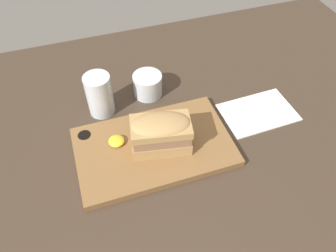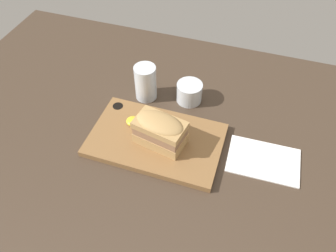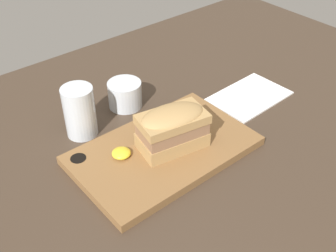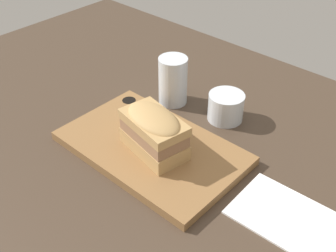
# 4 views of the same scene
# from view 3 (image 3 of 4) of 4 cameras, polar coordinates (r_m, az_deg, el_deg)

# --- Properties ---
(dining_table) EXTENTS (1.57, 1.14, 0.02)m
(dining_table) POSITION_cam_3_polar(r_m,az_deg,el_deg) (0.88, 3.16, -4.42)
(dining_table) COLOR #423326
(dining_table) RESTS_ON ground
(serving_board) EXTENTS (0.37, 0.23, 0.02)m
(serving_board) POSITION_cam_3_polar(r_m,az_deg,el_deg) (0.87, -0.66, -3.33)
(serving_board) COLOR olive
(serving_board) RESTS_ON dining_table
(sandwich) EXTENTS (0.15, 0.10, 0.09)m
(sandwich) POSITION_cam_3_polar(r_m,az_deg,el_deg) (0.84, 0.60, -0.14)
(sandwich) COLOR tan
(sandwich) RESTS_ON serving_board
(mustard_dollop) EXTENTS (0.04, 0.04, 0.02)m
(mustard_dollop) POSITION_cam_3_polar(r_m,az_deg,el_deg) (0.85, -6.35, -3.67)
(mustard_dollop) COLOR yellow
(mustard_dollop) RESTS_ON serving_board
(water_glass) EXTENTS (0.07, 0.07, 0.12)m
(water_glass) POSITION_cam_3_polar(r_m,az_deg,el_deg) (0.92, -11.82, 1.53)
(water_glass) COLOR silver
(water_glass) RESTS_ON dining_table
(wine_glass) EXTENTS (0.08, 0.08, 0.06)m
(wine_glass) POSITION_cam_3_polar(r_m,az_deg,el_deg) (1.01, -5.75, 4.20)
(wine_glass) COLOR silver
(wine_glass) RESTS_ON dining_table
(napkin) EXTENTS (0.20, 0.13, 0.00)m
(napkin) POSITION_cam_3_polar(r_m,az_deg,el_deg) (1.07, 10.96, 3.97)
(napkin) COLOR white
(napkin) RESTS_ON dining_table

